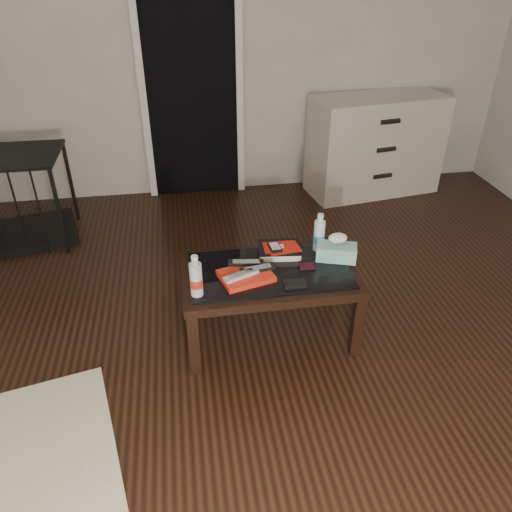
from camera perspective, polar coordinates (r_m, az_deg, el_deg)
The scene contains 18 objects.
ground at distance 2.92m, azimuth 4.51°, elevation -12.25°, with size 5.00×5.00×0.00m, color black.
room_shell at distance 2.14m, azimuth 6.45°, elevation 20.72°, with size 5.00×5.00×5.00m.
doorway at distance 4.60m, azimuth -7.43°, elevation 19.09°, with size 0.90×0.08×2.07m.
coffee_table at distance 2.88m, azimuth 1.53°, elevation -2.61°, with size 1.00×0.60×0.46m.
dresser at distance 4.88m, azimuth 13.44°, elevation 12.22°, with size 1.26×0.68×0.90m.
pet_crate at distance 4.40m, azimuth -26.12°, elevation 4.40°, with size 1.02×0.80×0.71m.
magazines at distance 2.76m, azimuth -1.16°, elevation -2.27°, with size 0.28×0.21×0.03m, color red.
remote_silver at distance 2.72m, azimuth -1.71°, elevation -2.18°, with size 0.20×0.05×0.02m, color silver.
remote_black_front at distance 2.77m, azimuth 0.19°, elevation -1.45°, with size 0.20×0.05×0.02m, color black.
remote_black_back at distance 2.83m, azimuth -1.16°, elevation -0.76°, with size 0.20×0.05×0.02m, color black.
textbook at distance 2.98m, azimuth 2.67°, elevation 0.68°, with size 0.25×0.20×0.05m, color black.
dvd_mailers at distance 2.96m, azimuth 2.71°, elevation 1.06°, with size 0.19×0.14×0.01m, color red.
ipod at distance 2.94m, azimuth 2.16°, elevation 1.04°, with size 0.06×0.10×0.02m, color black.
flip_phone at distance 2.86m, azimuth 5.83°, elevation -1.16°, with size 0.09×0.05×0.02m, color black.
wallet at distance 2.71m, azimuth 4.47°, elevation -3.17°, with size 0.12×0.07×0.02m, color black.
water_bottle_left at distance 2.60m, azimuth -6.89°, elevation -2.24°, with size 0.07×0.07×0.24m, color silver.
water_bottle_right at distance 2.99m, azimuth 7.26°, elevation 2.74°, with size 0.07×0.07×0.24m, color silver.
tissue_box at distance 2.95m, azimuth 9.17°, elevation 0.44°, with size 0.23×0.12×0.09m, color teal.
Camera 1 is at (-0.55, -2.02, 2.03)m, focal length 35.00 mm.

